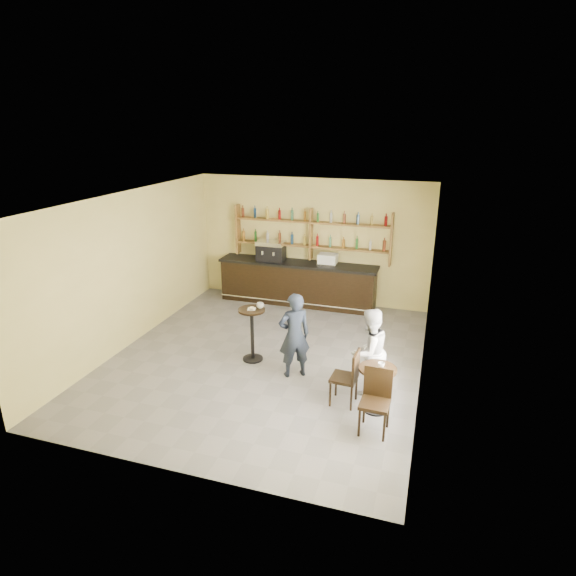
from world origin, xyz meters
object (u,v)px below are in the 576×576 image
(chair_south, at_px, (375,403))
(patron_second, at_px, (369,352))
(pastry_case, at_px, (328,260))
(chair_west, at_px, (344,377))
(cafe_table, at_px, (376,389))
(espresso_machine, at_px, (271,251))
(bar_counter, at_px, (298,283))
(pedestal_table, at_px, (252,335))
(man_main, at_px, (294,335))

(chair_south, relative_size, patron_second, 0.65)
(pastry_case, xyz_separation_m, chair_south, (1.89, -4.94, -0.74))
(pastry_case, bearing_deg, chair_west, -66.87)
(cafe_table, bearing_deg, pastry_case, 112.98)
(espresso_machine, relative_size, patron_second, 0.45)
(bar_counter, bearing_deg, patron_second, -57.77)
(pastry_case, height_order, pedestal_table, pastry_case)
(pedestal_table, distance_m, chair_south, 3.11)
(man_main, xyz_separation_m, cafe_table, (1.61, -0.70, -0.43))
(pastry_case, height_order, cafe_table, pastry_case)
(bar_counter, bearing_deg, man_main, -74.54)
(espresso_machine, bearing_deg, pastry_case, -1.85)
(bar_counter, xyz_separation_m, chair_west, (2.07, -4.29, -0.07))
(espresso_machine, distance_m, cafe_table, 5.56)
(espresso_machine, relative_size, man_main, 0.43)
(man_main, bearing_deg, cafe_table, 123.93)
(bar_counter, height_order, pedestal_table, bar_counter)
(bar_counter, relative_size, chair_west, 4.19)
(pedestal_table, relative_size, man_main, 0.66)
(man_main, relative_size, chair_west, 1.67)
(man_main, height_order, chair_south, man_main)
(pastry_case, relative_size, man_main, 0.29)
(bar_counter, bearing_deg, pastry_case, 0.00)
(cafe_table, height_order, chair_west, chair_west)
(espresso_machine, xyz_separation_m, cafe_table, (3.34, -4.34, -0.97))
(pedestal_table, bearing_deg, patron_second, -12.26)
(bar_counter, xyz_separation_m, patron_second, (2.40, -3.80, 0.23))
(bar_counter, height_order, patron_second, patron_second)
(bar_counter, relative_size, man_main, 2.51)
(cafe_table, xyz_separation_m, chair_west, (-0.55, 0.05, 0.10))
(man_main, height_order, chair_west, man_main)
(pastry_case, distance_m, chair_south, 5.34)
(bar_counter, distance_m, espresso_machine, 1.08)
(bar_counter, bearing_deg, chair_south, -61.59)
(pedestal_table, xyz_separation_m, cafe_table, (2.58, -1.05, -0.15))
(pedestal_table, height_order, chair_south, pedestal_table)
(chair_west, bearing_deg, chair_south, 46.18)
(bar_counter, relative_size, pedestal_table, 3.77)
(chair_west, bearing_deg, patron_second, 149.60)
(espresso_machine, bearing_deg, patron_second, -52.50)
(chair_west, relative_size, patron_second, 0.63)
(pastry_case, bearing_deg, pedestal_table, -96.37)
(pedestal_table, relative_size, chair_west, 1.11)
(pastry_case, xyz_separation_m, chair_west, (1.29, -4.29, -0.76))
(pastry_case, bearing_deg, man_main, -80.08)
(chair_south, bearing_deg, patron_second, 106.03)
(bar_counter, distance_m, chair_west, 4.76)
(bar_counter, bearing_deg, pedestal_table, -89.36)
(chair_west, xyz_separation_m, patron_second, (0.33, 0.49, 0.29))
(espresso_machine, bearing_deg, chair_south, -57.37)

